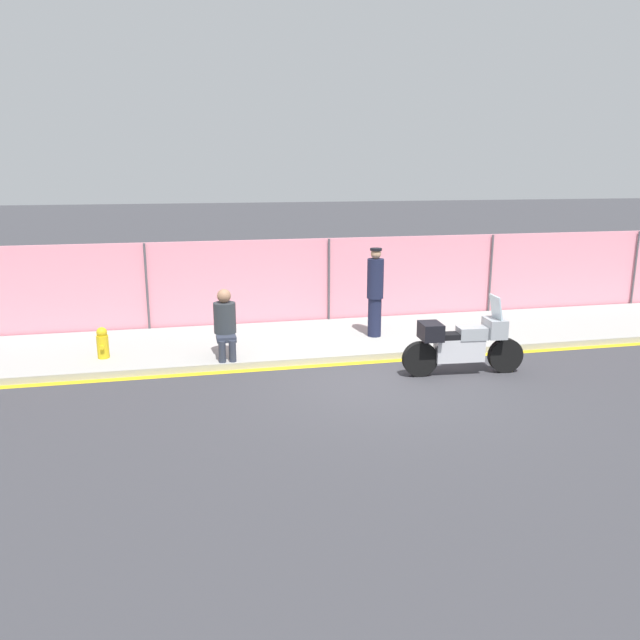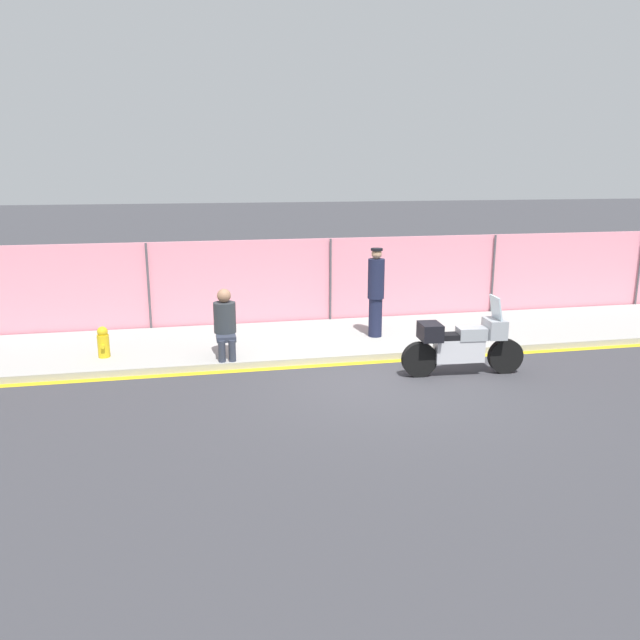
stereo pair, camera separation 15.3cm
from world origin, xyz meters
name	(u,v)px [view 1 (the left image)]	position (x,y,z in m)	size (l,w,h in m)	color
ground_plane	(386,384)	(0.00, 0.00, 0.00)	(120.00, 120.00, 0.00)	#38383D
sidewalk	(345,338)	(0.00, 2.82, 0.07)	(30.75, 3.01, 0.13)	#9E9E99
curb_paint_stripe	(366,363)	(0.00, 1.23, 0.00)	(30.75, 0.18, 0.01)	gold
storefront_fence	(328,282)	(0.00, 4.42, 1.02)	(29.21, 0.17, 2.05)	pink
motorcycle	(463,344)	(1.49, 0.20, 0.57)	(2.24, 0.61, 1.43)	black
officer_standing	(375,291)	(0.60, 2.61, 1.11)	(0.35, 0.35, 1.89)	#191E38
person_seated_on_curb	(225,320)	(-2.61, 1.78, 0.84)	(0.42, 0.69, 1.30)	#2D3342
fire_hydrant	(103,343)	(-4.89, 2.19, 0.43)	(0.22, 0.27, 0.60)	gold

